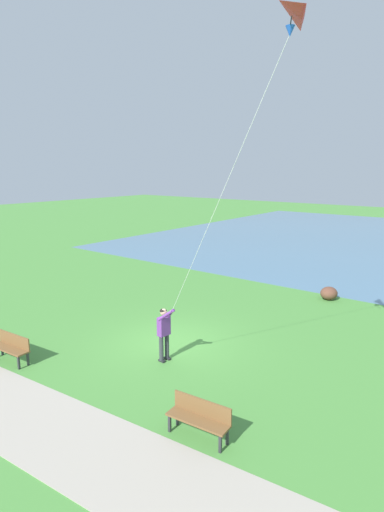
% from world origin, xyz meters
% --- Properties ---
extents(ground_plane, '(120.00, 120.00, 0.00)m').
position_xyz_m(ground_plane, '(0.00, 0.00, 0.00)').
color(ground_plane, '#4C8E3D').
extents(walkway_path, '(5.25, 32.09, 0.02)m').
position_xyz_m(walkway_path, '(5.38, 2.00, 0.01)').
color(walkway_path, '#ADA393').
rests_on(walkway_path, ground).
extents(person_kite_flyer, '(0.52, 0.62, 1.83)m').
position_xyz_m(person_kite_flyer, '(1.16, 0.68, 1.05)').
color(person_kite_flyer, '#232328').
rests_on(person_kite_flyer, ground).
extents(flying_kite, '(1.28, 3.94, 7.58)m').
position_xyz_m(flying_kite, '(1.64, 4.47, 8.96)').
color(flying_kite, red).
extents(park_bench_near_walkway, '(0.57, 1.53, 0.88)m').
position_xyz_m(park_bench_near_walkway, '(4.16, -3.13, 0.51)').
color(park_bench_near_walkway, brown).
rests_on(park_bench_near_walkway, ground).
extents(park_bench_far_walkway, '(0.57, 1.53, 0.88)m').
position_xyz_m(park_bench_far_walkway, '(3.54, 3.84, 0.51)').
color(park_bench_far_walkway, brown).
rests_on(park_bench_far_walkway, ground).
extents(lakeside_shrub, '(0.89, 0.76, 0.60)m').
position_xyz_m(lakeside_shrub, '(-8.27, 2.56, 0.30)').
color(lakeside_shrub, brown).
rests_on(lakeside_shrub, ground).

